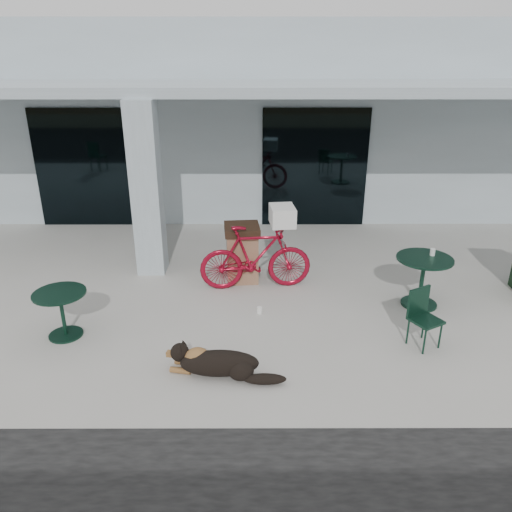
{
  "coord_description": "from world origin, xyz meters",
  "views": [
    {
      "loc": [
        0.43,
        -6.35,
        3.89
      ],
      "look_at": [
        0.44,
        0.59,
        1.0
      ],
      "focal_mm": 35.0,
      "sensor_mm": 36.0,
      "label": 1
    }
  ],
  "objects_px": {
    "trash_receptacle": "(242,253)",
    "cafe_chair_far_a": "(426,320)",
    "cafe_table_far": "(422,282)",
    "dog": "(219,362)",
    "cafe_table_near": "(63,314)",
    "bicycle": "(256,257)"
  },
  "relations": [
    {
      "from": "trash_receptacle",
      "to": "cafe_chair_far_a",
      "type": "bearing_deg",
      "value": -40.41
    },
    {
      "from": "cafe_table_far",
      "to": "cafe_chair_far_a",
      "type": "bearing_deg",
      "value": -104.68
    },
    {
      "from": "dog",
      "to": "trash_receptacle",
      "type": "height_order",
      "value": "trash_receptacle"
    },
    {
      "from": "cafe_table_near",
      "to": "cafe_chair_far_a",
      "type": "bearing_deg",
      "value": -3.14
    },
    {
      "from": "dog",
      "to": "cafe_table_near",
      "type": "bearing_deg",
      "value": 169.46
    },
    {
      "from": "cafe_table_near",
      "to": "cafe_chair_far_a",
      "type": "xyz_separation_m",
      "value": [
        5.15,
        -0.28,
        0.07
      ]
    },
    {
      "from": "bicycle",
      "to": "trash_receptacle",
      "type": "bearing_deg",
      "value": 28.79
    },
    {
      "from": "cafe_table_near",
      "to": "cafe_chair_far_a",
      "type": "distance_m",
      "value": 5.15
    },
    {
      "from": "dog",
      "to": "cafe_table_near",
      "type": "height_order",
      "value": "cafe_table_near"
    },
    {
      "from": "bicycle",
      "to": "dog",
      "type": "height_order",
      "value": "bicycle"
    },
    {
      "from": "dog",
      "to": "cafe_table_far",
      "type": "distance_m",
      "value": 3.68
    },
    {
      "from": "cafe_table_far",
      "to": "trash_receptacle",
      "type": "xyz_separation_m",
      "value": [
        -2.92,
        0.99,
        0.1
      ]
    },
    {
      "from": "cafe_table_near",
      "to": "trash_receptacle",
      "type": "relative_size",
      "value": 0.72
    },
    {
      "from": "bicycle",
      "to": "cafe_table_far",
      "type": "distance_m",
      "value": 2.76
    },
    {
      "from": "cafe_table_near",
      "to": "trash_receptacle",
      "type": "bearing_deg",
      "value": 37.17
    },
    {
      "from": "trash_receptacle",
      "to": "dog",
      "type": "bearing_deg",
      "value": -94.46
    },
    {
      "from": "bicycle",
      "to": "dog",
      "type": "relative_size",
      "value": 1.64
    },
    {
      "from": "dog",
      "to": "cafe_table_far",
      "type": "xyz_separation_m",
      "value": [
        3.15,
        1.9,
        0.22
      ]
    },
    {
      "from": "bicycle",
      "to": "trash_receptacle",
      "type": "relative_size",
      "value": 1.86
    },
    {
      "from": "cafe_table_near",
      "to": "cafe_table_far",
      "type": "xyz_separation_m",
      "value": [
        5.47,
        0.94,
        0.07
      ]
    },
    {
      "from": "cafe_table_far",
      "to": "cafe_chair_far_a",
      "type": "distance_m",
      "value": 1.27
    },
    {
      "from": "dog",
      "to": "cafe_table_near",
      "type": "xyz_separation_m",
      "value": [
        -2.32,
        0.96,
        0.16
      ]
    }
  ]
}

